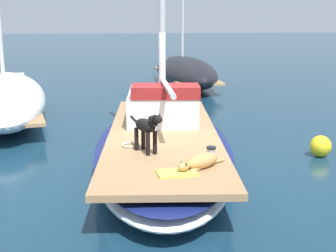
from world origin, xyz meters
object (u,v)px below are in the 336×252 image
at_px(deck_towel, 177,173).
at_px(moored_boat_port_side, 4,96).
at_px(dog_tan, 200,161).
at_px(sailboat_main, 163,148).
at_px(dog_black, 147,127).
at_px(moored_boat_far_astern, 185,71).
at_px(deck_winch, 211,154).
at_px(coiled_rope, 131,145).
at_px(mooring_buoy, 321,146).

distance_m(deck_towel, moored_boat_port_side, 8.56).
bearing_deg(deck_towel, dog_tan, 29.37).
xyz_separation_m(sailboat_main, dog_black, (-0.38, -1.38, 0.75)).
height_order(moored_boat_port_side, moored_boat_far_astern, moored_boat_port_side).
xyz_separation_m(deck_winch, coiled_rope, (-1.22, 0.92, -0.08)).
distance_m(dog_tan, moored_boat_port_side, 8.57).
bearing_deg(moored_boat_port_side, dog_black, -60.01).
bearing_deg(coiled_rope, dog_black, -59.26).
bearing_deg(dog_tan, mooring_buoy, 41.28).
bearing_deg(coiled_rope, deck_towel, -68.19).
xyz_separation_m(dog_black, moored_boat_far_astern, (2.14, 11.56, -0.48)).
relative_size(dog_tan, mooring_buoy, 1.85).
xyz_separation_m(dog_tan, moored_boat_port_side, (-4.44, 7.33, -0.19)).
height_order(dog_tan, mooring_buoy, dog_tan).
bearing_deg(moored_boat_far_astern, deck_towel, -98.00).
bearing_deg(sailboat_main, dog_black, -105.36).
relative_size(dog_black, deck_towel, 1.54).
bearing_deg(moored_boat_port_side, dog_tan, -58.81).
distance_m(sailboat_main, deck_winch, 2.00).
bearing_deg(dog_tan, deck_winch, 60.21).
distance_m(deck_winch, coiled_rope, 1.53).
height_order(dog_black, mooring_buoy, dog_black).
bearing_deg(coiled_rope, mooring_buoy, 17.48).
bearing_deg(deck_towel, deck_winch, 45.78).
bearing_deg(dog_tan, deck_towel, -150.63).
bearing_deg(moored_boat_far_astern, dog_tan, -96.47).
relative_size(dog_tan, deck_towel, 1.45).
bearing_deg(mooring_buoy, dog_tan, -138.72).
relative_size(dog_tan, moored_boat_port_side, 0.10).
bearing_deg(dog_black, deck_towel, -71.97).
distance_m(dog_black, moored_boat_far_astern, 11.77).
height_order(sailboat_main, dog_tan, dog_tan).
distance_m(dog_black, coiled_rope, 0.64).
distance_m(dog_tan, mooring_buoy, 3.91).
bearing_deg(moored_boat_port_side, deck_towel, -61.63).
xyz_separation_m(deck_towel, mooring_buoy, (3.28, 2.76, -0.46)).
bearing_deg(sailboat_main, moored_boat_far_astern, 80.17).
bearing_deg(deck_towel, moored_boat_port_side, 118.37).
relative_size(deck_winch, moored_boat_far_astern, 0.03).
bearing_deg(moored_boat_far_astern, dog_black, -100.50).
bearing_deg(dog_black, deck_winch, -26.86).
height_order(sailboat_main, moored_boat_far_astern, moored_boat_far_astern).
xyz_separation_m(dog_black, coiled_rope, (-0.25, 0.43, -0.40)).
distance_m(moored_boat_port_side, moored_boat_far_astern, 7.79).
bearing_deg(moored_boat_far_astern, mooring_buoy, -81.40).
xyz_separation_m(dog_black, deck_winch, (0.97, -0.49, -0.32)).
bearing_deg(deck_towel, sailboat_main, 89.61).
bearing_deg(mooring_buoy, sailboat_main, -175.19).
height_order(deck_towel, moored_boat_far_astern, moored_boat_far_astern).
distance_m(deck_winch, mooring_buoy, 3.47).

